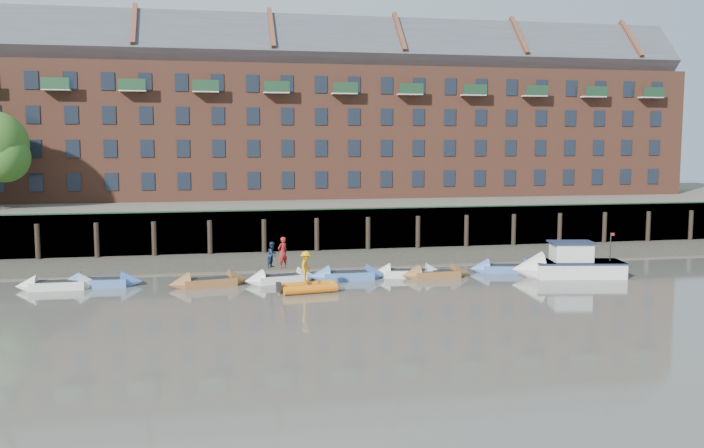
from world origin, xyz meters
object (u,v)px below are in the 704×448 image
object	(u,v)px
rowboat_6	(436,274)
person_rib_crew	(306,267)
motor_launch	(560,265)
person_rower_a	(283,253)
rowboat_5	(408,273)
person_rower_b	(272,255)
rowboat_3	(281,279)
rowboat_4	(348,275)
rowboat_7	(507,269)
rib_tender	(310,287)
rowboat_2	(209,282)
rowboat_0	(58,285)
rowboat_1	(101,282)

from	to	relation	value
rowboat_6	person_rib_crew	bearing A→B (deg)	-164.82
motor_launch	person_rower_a	size ratio (longest dim) A/B	3.81
rowboat_5	person_rower_b	size ratio (longest dim) A/B	3.02
rowboat_3	rowboat_6	xyz separation A→B (m)	(9.57, -0.36, -0.00)
rowboat_6	person_rower_a	xyz separation A→B (m)	(-9.46, 0.30, 1.58)
rowboat_5	rowboat_4	bearing A→B (deg)	-169.48
person_rower_a	rowboat_7	bearing A→B (deg)	148.55
person_rower_a	motor_launch	bearing A→B (deg)	140.88
rowboat_5	rib_tender	distance (m)	7.46
rowboat_5	motor_launch	bearing A→B (deg)	-2.32
rowboat_2	rowboat_4	world-z (taller)	rowboat_4
rib_tender	motor_launch	bearing A→B (deg)	-3.58
rowboat_2	rowboat_5	bearing A→B (deg)	-8.69
rowboat_2	person_rower_b	size ratio (longest dim) A/B	3.13
rowboat_2	rowboat_6	world-z (taller)	rowboat_2
rowboat_2	rib_tender	bearing A→B (deg)	-38.32
rowboat_0	motor_launch	distance (m)	30.00
rib_tender	person_rib_crew	distance (m)	1.20
rowboat_1	person_rib_crew	distance (m)	12.20
person_rower_b	person_rib_crew	world-z (taller)	person_rower_b
rib_tender	person_rower_b	bearing A→B (deg)	108.53
rowboat_7	rib_tender	distance (m)	13.82
rowboat_6	rowboat_7	bearing A→B (deg)	7.70
rowboat_0	person_rower_a	bearing A→B (deg)	-2.80
rowboat_7	person_rower_b	bearing A→B (deg)	-167.95
rib_tender	rowboat_0	bearing A→B (deg)	156.41
person_rower_b	person_rib_crew	size ratio (longest dim) A/B	0.88
rowboat_2	person_rib_crew	xyz separation A→B (m)	(5.31, -2.76, 1.18)
rowboat_0	motor_launch	xyz separation A→B (m)	(29.92, -2.13, 0.48)
rowboat_1	person_rib_crew	xyz separation A→B (m)	(11.48, -3.97, 1.19)
motor_launch	rowboat_0	bearing A→B (deg)	6.36
rowboat_2	rowboat_3	xyz separation A→B (m)	(4.23, 0.34, -0.01)
rowboat_2	rib_tender	size ratio (longest dim) A/B	1.42
rowboat_5	person_rower_a	xyz separation A→B (m)	(-7.85, -0.33, 1.58)
rib_tender	rowboat_3	bearing A→B (deg)	103.73
rowboat_1	rowboat_4	world-z (taller)	rowboat_4
rowboat_0	person_rib_crew	bearing A→B (deg)	-14.93
person_rower_a	rowboat_2	bearing A→B (deg)	-30.19
rowboat_7	person_rib_crew	world-z (taller)	person_rib_crew
rowboat_6	person_rib_crew	xyz separation A→B (m)	(-8.49, -2.74, 1.20)
rowboat_6	motor_launch	bearing A→B (deg)	-12.03
person_rower_b	rowboat_3	bearing A→B (deg)	-86.17
rowboat_5	person_rib_crew	xyz separation A→B (m)	(-6.88, -3.37, 1.19)
person_rower_b	person_rower_a	bearing A→B (deg)	-85.87
rowboat_3	person_rower_b	bearing A→B (deg)	137.64
rowboat_3	motor_launch	bearing A→B (deg)	-16.39
motor_launch	person_rib_crew	bearing A→B (deg)	15.69
rowboat_2	rowboat_7	xyz separation A→B (m)	(18.85, 0.91, 0.00)
rowboat_7	motor_launch	distance (m)	3.42
rowboat_0	rowboat_3	world-z (taller)	rowboat_0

